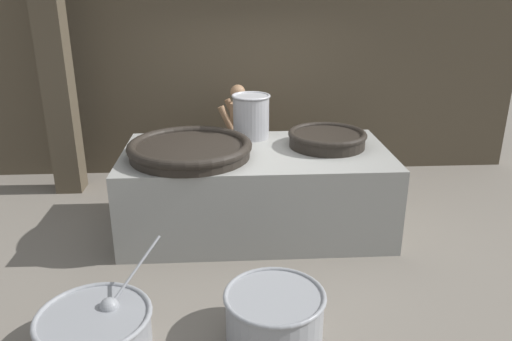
{
  "coord_description": "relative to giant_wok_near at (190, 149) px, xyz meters",
  "views": [
    {
      "loc": [
        -0.33,
        -5.51,
        2.82
      ],
      "look_at": [
        0.0,
        0.0,
        0.74
      ],
      "focal_mm": 35.0,
      "sensor_mm": 36.0,
      "label": 1
    }
  ],
  "objects": [
    {
      "name": "ground_plane",
      "position": [
        0.75,
        0.17,
        -1.08
      ],
      "size": [
        60.0,
        60.0,
        0.0
      ],
      "primitive_type": "plane",
      "color": "slate"
    },
    {
      "name": "giant_wok_far",
      "position": [
        1.61,
        0.29,
        0.01
      ],
      "size": [
        0.93,
        0.93,
        0.19
      ],
      "color": "black",
      "rests_on": "hearth_platform"
    },
    {
      "name": "cook",
      "position": [
        0.57,
        1.52,
        -0.27
      ],
      "size": [
        0.41,
        0.59,
        1.51
      ],
      "rotation": [
        0.0,
        0.0,
        2.95
      ],
      "color": "#8C6647",
      "rests_on": "ground_plane"
    },
    {
      "name": "hearth_platform",
      "position": [
        0.75,
        0.17,
        -0.59
      ],
      "size": [
        3.1,
        1.6,
        0.99
      ],
      "color": "gray",
      "rests_on": "ground_plane"
    },
    {
      "name": "prep_bowl_vegetables",
      "position": [
        -0.69,
        -1.9,
        -0.91
      ],
      "size": [
        0.98,
        1.05,
        0.71
      ],
      "color": "gray",
      "rests_on": "ground_plane"
    },
    {
      "name": "back_wall",
      "position": [
        0.75,
        2.3,
        1.16
      ],
      "size": [
        8.31,
        0.24,
        4.49
      ],
      "primitive_type": "cube",
      "color": "#4C4233",
      "rests_on": "ground_plane"
    },
    {
      "name": "stock_pot",
      "position": [
        0.72,
        0.72,
        0.19
      ],
      "size": [
        0.48,
        0.48,
        0.54
      ],
      "color": "#9E9EA3",
      "rests_on": "hearth_platform"
    },
    {
      "name": "support_pillar",
      "position": [
        -1.86,
        1.54,
        1.16
      ],
      "size": [
        0.36,
        0.36,
        4.49
      ],
      "primitive_type": "cube",
      "color": "#4C4233",
      "rests_on": "ground_plane"
    },
    {
      "name": "giant_wok_near",
      "position": [
        0.0,
        0.0,
        0.0
      ],
      "size": [
        1.4,
        1.4,
        0.18
      ],
      "color": "black",
      "rests_on": "hearth_platform"
    },
    {
      "name": "prep_bowl_meat",
      "position": [
        0.78,
        -1.87,
        -0.85
      ],
      "size": [
        0.86,
        0.86,
        0.43
      ],
      "color": "gray",
      "rests_on": "ground_plane"
    }
  ]
}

